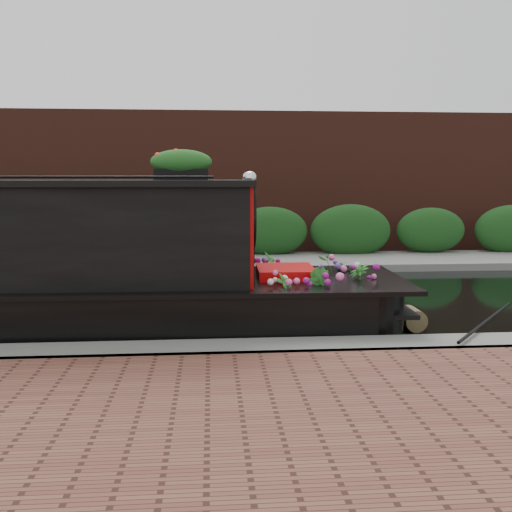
{
  "coord_description": "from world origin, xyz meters",
  "views": [
    {
      "loc": [
        0.6,
        -9.55,
        2.14
      ],
      "look_at": [
        1.31,
        -0.6,
        0.9
      ],
      "focal_mm": 40.0,
      "sensor_mm": 36.0,
      "label": 1
    }
  ],
  "objects": [
    {
      "name": "ground",
      "position": [
        0.0,
        0.0,
        0.0
      ],
      "size": [
        80.0,
        80.0,
        0.0
      ],
      "primitive_type": "plane",
      "color": "black",
      "rests_on": "ground"
    },
    {
      "name": "near_bank_coping",
      "position": [
        0.0,
        -3.3,
        0.0
      ],
      "size": [
        40.0,
        0.6,
        0.5
      ],
      "primitive_type": "cube",
      "color": "slate",
      "rests_on": "ground"
    },
    {
      "name": "far_bank_path",
      "position": [
        0.0,
        4.2,
        0.0
      ],
      "size": [
        40.0,
        2.4,
        0.34
      ],
      "primitive_type": "cube",
      "color": "slate",
      "rests_on": "ground"
    },
    {
      "name": "far_hedge",
      "position": [
        0.0,
        5.1,
        0.0
      ],
      "size": [
        40.0,
        1.1,
        2.8
      ],
      "primitive_type": "cube",
      "color": "#184116",
      "rests_on": "ground"
    },
    {
      "name": "far_brick_wall",
      "position": [
        0.0,
        7.2,
        0.0
      ],
      "size": [
        40.0,
        1.0,
        8.0
      ],
      "primitive_type": "cube",
      "color": "#4C231A",
      "rests_on": "ground"
    },
    {
      "name": "rope_fender",
      "position": [
        3.43,
        -1.87,
        0.15
      ],
      "size": [
        0.31,
        0.41,
        0.31
      ],
      "primitive_type": "cylinder",
      "rotation": [
        1.57,
        0.0,
        0.0
      ],
      "color": "brown",
      "rests_on": "ground"
    }
  ]
}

